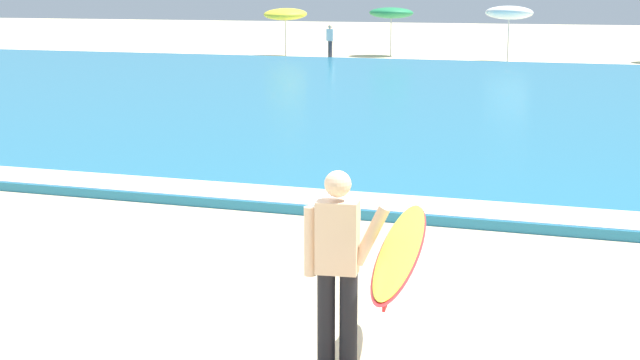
{
  "coord_description": "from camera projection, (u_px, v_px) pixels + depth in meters",
  "views": [
    {
      "loc": [
        3.67,
        -7.51,
        3.16
      ],
      "look_at": [
        0.45,
        1.97,
        1.1
      ],
      "focal_mm": 52.31,
      "sensor_mm": 36.0,
      "label": 1
    }
  ],
  "objects": [
    {
      "name": "beach_umbrella_1",
      "position": [
        391.0,
        13.0,
        44.03
      ],
      "size": [
        2.09,
        2.11,
        2.34
      ],
      "color": "beige",
      "rests_on": "ground"
    },
    {
      "name": "beach_umbrella_2",
      "position": [
        509.0,
        13.0,
        40.43
      ],
      "size": [
        2.07,
        2.11,
        2.52
      ],
      "color": "beige",
      "rests_on": "ground"
    },
    {
      "name": "sea",
      "position": [
        496.0,
        102.0,
        25.97
      ],
      "size": [
        120.0,
        28.0,
        0.14
      ],
      "primitive_type": "cube",
      "color": "teal",
      "rests_on": "ground"
    },
    {
      "name": "ground_plane",
      "position": [
        207.0,
        331.0,
        8.75
      ],
      "size": [
        160.0,
        160.0,
        0.0
      ],
      "primitive_type": "plane",
      "color": "beige"
    },
    {
      "name": "beachgoer_near_row_left",
      "position": [
        330.0,
        41.0,
        42.22
      ],
      "size": [
        0.32,
        0.2,
        1.58
      ],
      "color": "#383842",
      "rests_on": "ground"
    },
    {
      "name": "surfer_with_board",
      "position": [
        369.0,
        256.0,
        7.54
      ],
      "size": [
        1.12,
        2.59,
        1.73
      ],
      "color": "black",
      "rests_on": "ground"
    },
    {
      "name": "beach_umbrella_0",
      "position": [
        285.0,
        14.0,
        43.98
      ],
      "size": [
        2.05,
        2.08,
        2.31
      ],
      "color": "beige",
      "rests_on": "ground"
    },
    {
      "name": "surf_foam",
      "position": [
        361.0,
        200.0,
        13.53
      ],
      "size": [
        120.0,
        1.06,
        0.01
      ],
      "primitive_type": "cube",
      "color": "white",
      "rests_on": "sea"
    }
  ]
}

